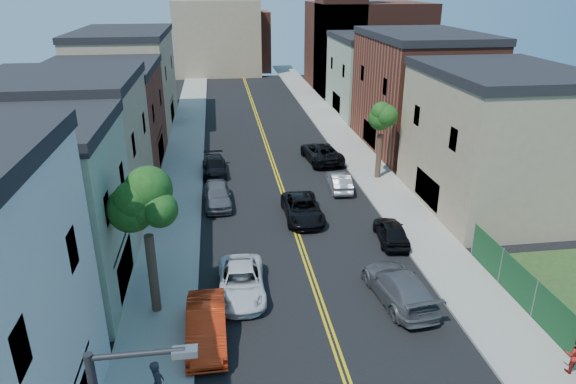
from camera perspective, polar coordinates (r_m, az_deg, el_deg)
name	(u,v)px	position (r m, az deg, el deg)	size (l,w,h in m)	color
sidewalk_left	(184,149)	(49.56, -11.50, 4.73)	(3.20, 100.00, 0.15)	gray
sidewalk_right	(347,142)	(50.98, 6.57, 5.53)	(3.20, 100.00, 0.15)	gray
curb_left	(202,148)	(49.47, -9.48, 4.84)	(0.30, 100.00, 0.15)	gray
curb_right	(330,143)	(50.58, 4.63, 5.47)	(0.30, 100.00, 0.15)	gray
bldg_left_palegrn	(20,222)	(27.18, -27.64, -2.93)	(9.00, 8.00, 8.50)	gray
bldg_left_tan_near	(68,157)	(35.11, -23.24, 3.63)	(9.00, 10.00, 9.00)	#998466
bldg_left_brick	(103,121)	(45.54, -19.86, 7.44)	(9.00, 12.00, 8.00)	brown
bldg_left_tan_far	(127,82)	(58.86, -17.43, 11.61)	(9.00, 16.00, 9.50)	#998466
bldg_right_tan	(495,143)	(37.71, 21.95, 5.03)	(9.00, 12.00, 9.00)	#998466
bldg_right_brick	(419,95)	(49.83, 14.32, 10.44)	(9.00, 14.00, 10.00)	brown
bldg_right_palegrn	(374,77)	(62.94, 9.55, 12.48)	(9.00, 12.00, 8.50)	gray
church	(361,38)	(77.54, 8.07, 16.60)	(16.20, 14.20, 22.60)	#4C2319
backdrop_left	(217,38)	(89.66, -7.87, 16.56)	(14.00, 8.00, 12.00)	#998466
backdrop_center	(240,42)	(93.85, -5.32, 16.30)	(10.00, 8.00, 10.00)	brown
fence_right	(554,319)	(25.70, 27.47, -12.41)	(0.04, 15.00, 1.90)	#143F1E
tree_left_mid	(143,184)	(22.98, -15.78, 0.85)	(5.20, 5.20, 9.29)	#3D2A1E
tree_right_far	(382,108)	(40.27, 10.43, 9.16)	(4.40, 4.40, 8.03)	#3D2A1E
red_sedan	(206,326)	(23.36, -9.04, -14.44)	(1.69, 4.83, 1.59)	red
white_pickup	(241,282)	(26.26, -5.20, -9.92)	(2.32, 5.03, 1.40)	silver
grey_car_left	(217,195)	(36.39, -7.84, -0.32)	(1.87, 4.64, 1.58)	#515358
black_car_left	(214,166)	(42.45, -8.19, 2.84)	(1.91, 4.70, 1.36)	black
grey_car_right	(399,286)	(26.22, 12.24, -10.21)	(2.21, 5.45, 1.58)	#54565C
black_car_right	(391,231)	(31.73, 11.40, -4.30)	(1.63, 4.06, 1.38)	black
silver_car_right	(339,181)	(39.04, 5.73, 1.19)	(1.43, 4.10, 1.35)	#989A9F
dark_car_right_far	(321,152)	(45.22, 3.73, 4.41)	(2.69, 5.82, 1.62)	black
black_suv_lane	(302,209)	(34.08, 1.62, -1.86)	(2.38, 5.17, 1.44)	black
pedestrian_left	(158,383)	(20.52, -14.26, -19.87)	(0.70, 0.46, 1.91)	#25252D
pedestrian_right	(575,354)	(24.16, 29.23, -15.47)	(0.82, 0.64, 1.68)	maroon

